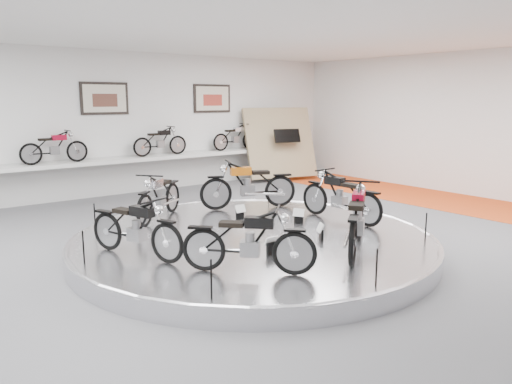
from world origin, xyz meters
TOP-DOWN VIEW (x-y plane):
  - floor at (0.00, 0.00)m, footprint 16.00×16.00m
  - ceiling at (0.00, 0.00)m, footprint 16.00×16.00m
  - wall_back at (0.00, 7.00)m, footprint 16.00×0.00m
  - wall_right at (8.00, 0.00)m, footprint 0.00×14.00m
  - orange_carpet_strip at (6.80, 0.00)m, footprint 2.40×12.60m
  - dado_band at (0.00, 6.98)m, footprint 15.68×0.04m
  - display_platform at (0.00, 0.30)m, footprint 6.40×6.40m
  - platform_rim at (0.00, 0.30)m, footprint 6.40×6.40m
  - shelf at (0.00, 6.70)m, footprint 11.00×0.55m
  - poster_center at (0.00, 6.96)m, footprint 1.35×0.06m
  - poster_right at (3.50, 6.96)m, footprint 1.35×0.06m
  - display_panel at (5.60, 6.10)m, footprint 2.56×1.52m
  - shelf_bike_b at (-1.50, 6.70)m, footprint 1.22×0.43m
  - shelf_bike_c at (1.50, 6.70)m, footprint 1.22×0.43m
  - shelf_bike_d at (4.20, 6.70)m, footprint 1.22×0.43m
  - bike_a at (1.25, 2.10)m, footprint 1.93×1.33m
  - bike_b at (-0.78, 2.39)m, footprint 1.65×1.47m
  - bike_c at (-2.18, 0.42)m, footprint 1.07×1.68m
  - bike_d at (-1.27, -1.24)m, footprint 1.51×1.54m
  - bike_e at (0.67, -1.49)m, footprint 1.86×1.61m
  - bike_f at (2.01, 0.09)m, footprint 0.68×1.73m

SIDE VIEW (x-z plane):
  - floor at x=0.00m, z-range 0.00..0.00m
  - orange_carpet_strip at x=6.80m, z-range 0.00..0.01m
  - display_platform at x=0.00m, z-range 0.00..0.30m
  - platform_rim at x=0.00m, z-range 0.22..0.32m
  - dado_band at x=0.00m, z-range 0.00..1.10m
  - bike_c at x=-2.18m, z-range 0.30..1.23m
  - bike_d at x=-1.27m, z-range 0.30..1.24m
  - bike_b at x=-0.78m, z-range 0.30..1.27m
  - bike_f at x=2.01m, z-range 0.30..1.30m
  - bike_a at x=1.25m, z-range 0.30..1.37m
  - bike_e at x=0.67m, z-range 0.30..1.38m
  - shelf at x=0.00m, z-range 0.95..1.05m
  - display_panel at x=5.60m, z-range 0.10..2.40m
  - shelf_bike_b at x=-1.50m, z-range 1.05..1.78m
  - shelf_bike_c at x=1.50m, z-range 1.05..1.78m
  - shelf_bike_d at x=4.20m, z-range 1.05..1.78m
  - wall_back at x=0.00m, z-range -6.00..10.00m
  - wall_right at x=8.00m, z-range -5.00..9.00m
  - poster_center at x=0.00m, z-range 2.26..3.14m
  - poster_right at x=3.50m, z-range 2.26..3.14m
  - ceiling at x=0.00m, z-range 4.00..4.00m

